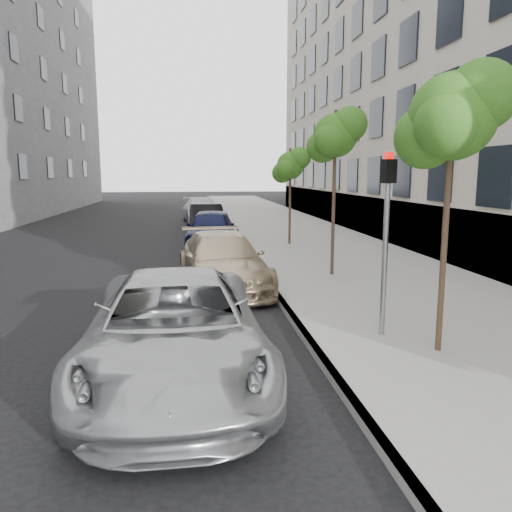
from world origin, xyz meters
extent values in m
plane|color=black|center=(0.00, 0.00, 0.00)|extent=(160.00, 160.00, 0.00)
cube|color=gray|center=(4.30, 24.00, 0.07)|extent=(6.40, 72.00, 0.14)
cube|color=#9E9B93|center=(1.18, 24.00, 0.07)|extent=(0.15, 72.00, 0.14)
cylinder|color=#38281C|center=(3.20, 1.50, 2.41)|extent=(0.10, 0.10, 4.54)
sphere|color=#1B6319|center=(3.20, 1.50, 3.98)|extent=(1.38, 1.38, 1.38)
sphere|color=#1B6319|center=(3.55, 1.30, 4.28)|extent=(1.10, 1.10, 1.10)
sphere|color=#1B6319|center=(2.90, 1.75, 3.68)|extent=(1.03, 1.03, 1.03)
cylinder|color=#38281C|center=(3.20, 8.00, 2.50)|extent=(0.10, 0.10, 4.72)
sphere|color=#1B6319|center=(3.20, 8.00, 4.16)|extent=(1.25, 1.25, 1.25)
sphere|color=#1B6319|center=(3.55, 7.80, 4.46)|extent=(1.00, 1.00, 1.00)
sphere|color=#1B6319|center=(2.90, 8.25, 3.86)|extent=(0.93, 0.93, 0.93)
cylinder|color=#38281C|center=(3.20, 14.50, 2.13)|extent=(0.10, 0.10, 3.98)
sphere|color=#1B6319|center=(3.20, 14.50, 3.42)|extent=(1.14, 1.14, 1.14)
sphere|color=#1B6319|center=(3.55, 14.30, 3.72)|extent=(0.91, 0.91, 0.91)
sphere|color=#1B6319|center=(2.90, 14.75, 3.12)|extent=(0.85, 0.85, 0.85)
cylinder|color=#939699|center=(2.57, 2.43, 1.53)|extent=(0.10, 0.10, 2.79)
cube|color=black|center=(2.57, 2.43, 3.14)|extent=(0.29, 0.25, 0.42)
cube|color=red|center=(2.57, 2.43, 3.41)|extent=(0.17, 0.14, 0.12)
imported|color=#9FA1A3|center=(-1.20, 1.19, 0.79)|extent=(2.70, 5.73, 1.58)
imported|color=tan|center=(-0.10, 7.20, 0.75)|extent=(2.57, 5.32, 1.49)
imported|color=black|center=(-0.10, 14.66, 0.81)|extent=(2.37, 4.94, 1.63)
imported|color=black|center=(-0.10, 20.13, 0.75)|extent=(1.88, 4.62, 1.49)
imported|color=#B5B8BD|center=(-0.25, 25.68, 0.78)|extent=(2.72, 5.57, 1.56)
camera|label=1|loc=(-0.91, -6.14, 3.11)|focal=35.00mm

